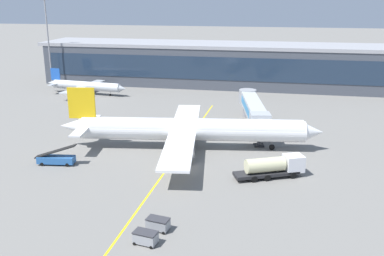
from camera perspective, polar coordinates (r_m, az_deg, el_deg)
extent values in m
plane|color=slate|center=(69.19, -0.77, -5.34)|extent=(700.00, 700.00, 0.00)
cube|color=yellow|center=(71.60, -2.70, -4.56)|extent=(1.71, 79.99, 0.01)
cube|color=#424751|center=(133.48, 14.05, 7.73)|extent=(156.63, 18.36, 11.88)
cube|color=#1E2D42|center=(124.28, 14.23, 7.34)|extent=(151.93, 0.16, 6.65)
cube|color=#99999E|center=(132.65, 14.26, 10.48)|extent=(159.76, 18.73, 1.00)
cylinder|color=white|center=(76.82, -0.09, -0.26)|extent=(40.54, 9.44, 3.76)
cylinder|color=silver|center=(76.72, -0.09, -0.02)|extent=(39.72, 9.18, 3.61)
cone|color=white|center=(78.62, 15.77, -0.52)|extent=(4.23, 4.07, 3.58)
cone|color=white|center=(80.88, -15.64, 0.26)|extent=(4.92, 3.81, 3.20)
cube|color=gold|center=(79.16, -14.51, 3.24)|extent=(4.90, 1.05, 5.65)
cube|color=white|center=(83.51, -13.22, 1.10)|extent=(2.83, 6.24, 0.24)
cube|color=white|center=(76.63, -14.75, -0.45)|extent=(2.83, 6.24, 0.24)
cube|color=white|center=(86.92, -0.68, 1.60)|extent=(7.15, 17.48, 0.40)
cube|color=white|center=(67.22, -1.88, -3.10)|extent=(7.15, 17.48, 0.40)
cylinder|color=#939399|center=(84.30, -0.14, 0.17)|extent=(3.16, 2.46, 2.07)
cylinder|color=#939399|center=(70.46, -0.84, -3.28)|extent=(3.16, 2.46, 2.07)
cylinder|color=black|center=(78.32, 10.61, -2.53)|extent=(1.05, 0.54, 1.00)
cylinder|color=slate|center=(78.06, 10.64, -1.97)|extent=(0.20, 0.20, 1.62)
cylinder|color=black|center=(79.53, -1.77, -1.93)|extent=(1.05, 0.54, 1.00)
cylinder|color=slate|center=(79.27, -1.77, -1.38)|extent=(0.20, 0.20, 1.62)
cylinder|color=black|center=(76.35, -1.98, -2.76)|extent=(1.05, 0.54, 1.00)
cylinder|color=slate|center=(76.08, -1.99, -2.19)|extent=(0.20, 0.20, 1.62)
cube|color=#B2B7BC|center=(88.33, 8.14, 2.74)|extent=(6.70, 20.49, 2.80)
cube|color=#2D84C6|center=(88.33, 8.18, 2.74)|extent=(6.22, 17.32, 1.54)
cube|color=#9EA3A8|center=(78.63, 9.05, 0.91)|extent=(4.13, 3.81, 2.94)
cylinder|color=#4C4C51|center=(79.53, 8.95, -1.23)|extent=(0.70, 0.70, 3.40)
cube|color=#262628|center=(80.02, 8.90, -2.28)|extent=(2.10, 2.10, 0.30)
cylinder|color=gray|center=(98.11, 7.41, 4.20)|extent=(3.90, 3.90, 3.08)
cylinder|color=gray|center=(98.84, 7.34, 2.45)|extent=(1.80, 1.80, 3.40)
cube|color=#232326|center=(66.27, 9.88, -5.95)|extent=(10.14, 6.41, 0.50)
cube|color=silver|center=(67.56, 13.39, -4.57)|extent=(3.58, 3.43, 2.50)
cube|color=black|center=(67.94, 14.37, -4.07)|extent=(1.10, 2.16, 1.12)
cylinder|color=beige|center=(65.65, 9.71, -4.89)|extent=(6.37, 4.49, 2.20)
cylinder|color=black|center=(68.86, 12.45, -5.43)|extent=(1.06, 0.73, 1.00)
cylinder|color=black|center=(66.91, 13.31, -6.17)|extent=(1.06, 0.73, 1.00)
cylinder|color=black|center=(67.26, 9.24, -5.79)|extent=(1.06, 0.73, 1.00)
cylinder|color=black|center=(65.25, 10.02, -6.57)|extent=(1.06, 0.73, 1.00)
cylinder|color=black|center=(66.53, 7.55, -5.98)|extent=(1.06, 0.73, 1.00)
cylinder|color=black|center=(64.50, 8.29, -6.77)|extent=(1.06, 0.73, 1.00)
cube|color=#285B9E|center=(73.77, -17.65, -4.02)|extent=(6.19, 2.63, 1.10)
cube|color=black|center=(73.28, -17.75, -2.96)|extent=(7.01, 2.18, 2.38)
cylinder|color=black|center=(74.02, -19.36, -4.57)|extent=(0.63, 0.32, 0.60)
cylinder|color=black|center=(75.48, -18.86, -4.11)|extent=(0.63, 0.32, 0.60)
cylinder|color=black|center=(72.47, -16.31, -4.75)|extent=(0.63, 0.32, 0.60)
cylinder|color=black|center=(73.96, -15.86, -4.26)|extent=(0.63, 0.32, 0.60)
cube|color=gray|center=(49.32, -6.22, -14.35)|extent=(2.82, 1.93, 1.10)
cube|color=#333338|center=(48.96, -6.24, -13.65)|extent=(2.88, 1.97, 0.10)
cylinder|color=black|center=(49.49, -7.72, -15.04)|extent=(0.38, 0.18, 0.36)
cylinder|color=black|center=(50.60, -6.87, -14.23)|extent=(0.38, 0.18, 0.36)
cylinder|color=black|center=(48.64, -5.49, -15.58)|extent=(0.38, 0.18, 0.36)
cylinder|color=black|center=(49.77, -4.69, -14.73)|extent=(0.38, 0.18, 0.36)
cube|color=gray|center=(51.77, -4.55, -12.67)|extent=(2.82, 1.93, 1.10)
cube|color=#333338|center=(51.43, -4.57, -11.99)|extent=(2.88, 1.97, 0.10)
cylinder|color=black|center=(51.88, -5.97, -13.34)|extent=(0.38, 0.18, 0.36)
cylinder|color=black|center=(53.03, -5.22, -12.59)|extent=(0.38, 0.18, 0.36)
cylinder|color=black|center=(51.07, -3.83, -13.81)|extent=(0.38, 0.18, 0.36)
cylinder|color=black|center=(52.24, -3.12, -13.04)|extent=(0.38, 0.18, 0.36)
cylinder|color=#B2B7BC|center=(124.91, -13.92, 5.45)|extent=(20.91, 4.64, 2.27)
cylinder|color=silver|center=(124.87, -13.92, 5.54)|extent=(20.49, 4.50, 2.18)
cone|color=#B2B7BC|center=(119.46, -9.32, 5.21)|extent=(2.51, 2.41, 2.16)
cone|color=#B2B7BC|center=(131.11, -18.16, 5.74)|extent=(2.93, 2.23, 1.93)
cube|color=#1E51B2|center=(129.84, -17.76, 6.85)|extent=(2.96, 0.55, 3.41)
cube|color=#B2B7BC|center=(131.81, -16.92, 5.95)|extent=(1.59, 3.75, 0.14)
cube|color=#B2B7BC|center=(128.18, -18.06, 5.55)|extent=(1.59, 3.75, 0.14)
cube|color=#B2B7BC|center=(130.00, -12.99, 5.88)|extent=(3.82, 9.00, 0.24)
cube|color=#B2B7BC|center=(120.89, -15.63, 4.86)|extent=(3.82, 9.00, 0.24)
cylinder|color=#939399|center=(128.53, -13.09, 5.38)|extent=(1.88, 1.44, 1.25)
cylinder|color=#939399|center=(122.01, -14.96, 4.64)|extent=(1.88, 1.44, 1.25)
cylinder|color=black|center=(121.60, -10.83, 4.36)|extent=(0.62, 0.30, 0.59)
cylinder|color=slate|center=(121.47, -10.85, 4.63)|extent=(0.12, 0.12, 1.20)
cylinder|color=black|center=(126.81, -14.09, 4.66)|extent=(0.62, 0.30, 0.59)
cylinder|color=slate|center=(126.69, -14.11, 4.93)|extent=(0.12, 0.12, 1.20)
cylinder|color=black|center=(125.13, -14.58, 4.46)|extent=(0.62, 0.30, 0.59)
cylinder|color=slate|center=(125.00, -14.60, 4.73)|extent=(0.12, 0.12, 1.20)
cylinder|color=gray|center=(138.56, -18.58, 10.56)|extent=(0.44, 0.44, 25.63)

